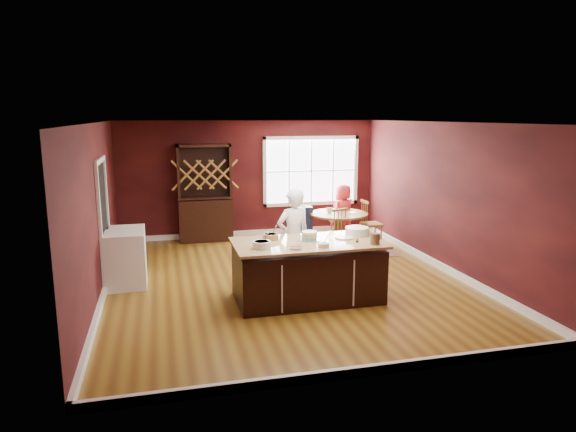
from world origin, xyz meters
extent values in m
plane|color=brown|center=(0.00, 0.00, 0.00)|extent=(7.00, 7.00, 0.00)
plane|color=white|center=(0.00, 0.00, 2.70)|extent=(7.00, 7.00, 0.00)
plane|color=black|center=(0.00, 3.50, 1.35)|extent=(6.00, 0.00, 6.00)
plane|color=black|center=(0.00, -3.50, 1.35)|extent=(6.00, 0.00, 6.00)
plane|color=black|center=(-3.00, 0.00, 1.35)|extent=(0.00, 7.00, 7.00)
plane|color=black|center=(3.00, 0.00, 1.35)|extent=(0.00, 7.00, 7.00)
cube|color=black|center=(0.12, -1.01, 0.41)|extent=(2.19, 1.11, 0.83)
cube|color=#DBC87B|center=(0.12, -1.01, 0.90)|extent=(2.27, 1.19, 0.04)
cylinder|color=brown|center=(1.67, 1.93, 0.02)|extent=(0.58, 0.58, 0.04)
cylinder|color=brown|center=(1.67, 1.93, 0.35)|extent=(0.21, 0.21, 0.67)
cylinder|color=brown|center=(1.67, 1.93, 0.73)|extent=(1.24, 1.24, 0.04)
imported|color=white|center=(0.09, -0.26, 0.82)|extent=(0.68, 0.53, 1.64)
cylinder|color=silver|center=(-0.64, -1.21, 0.97)|extent=(0.27, 0.27, 0.10)
cylinder|color=#996B42|center=(-0.40, -0.73, 0.97)|extent=(0.24, 0.24, 0.09)
cylinder|color=silver|center=(-0.17, -1.40, 0.95)|extent=(0.17, 0.17, 0.06)
cylinder|color=beige|center=(0.25, -1.38, 0.95)|extent=(0.17, 0.17, 0.06)
cylinder|color=silver|center=(0.49, -1.00, 0.99)|extent=(0.07, 0.07, 0.15)
cylinder|color=beige|center=(0.74, -0.92, 0.93)|extent=(0.30, 0.30, 0.02)
cylinder|color=white|center=(1.01, -0.77, 0.98)|extent=(0.37, 0.37, 0.13)
cylinder|color=#483123|center=(1.05, -1.41, 1.01)|extent=(0.14, 0.14, 0.17)
cube|color=brown|center=(1.67, 1.93, 0.01)|extent=(2.53, 2.13, 0.01)
imported|color=red|center=(1.97, 2.47, 0.64)|extent=(0.75, 0.68, 1.29)
cylinder|color=beige|center=(1.94, 1.85, 0.76)|extent=(0.19, 0.19, 0.01)
imported|color=white|center=(1.50, 2.07, 0.80)|extent=(0.14, 0.14, 0.10)
cube|color=#371C10|center=(-1.07, 3.22, 1.09)|extent=(1.19, 0.50, 2.19)
cube|color=white|center=(-2.64, 0.28, 0.47)|extent=(0.64, 0.62, 0.93)
cube|color=white|center=(-2.64, 0.92, 0.44)|extent=(0.60, 0.58, 0.87)
camera|label=1|loc=(-2.02, -8.30, 2.82)|focal=32.00mm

